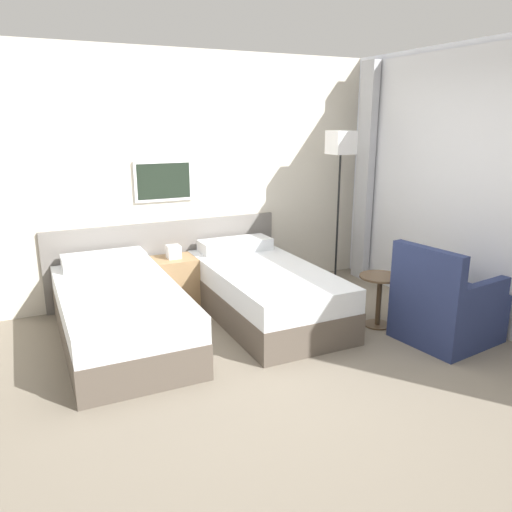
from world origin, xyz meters
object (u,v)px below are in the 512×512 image
bed_near_door (120,314)px  armchair (446,309)px  bed_near_window (264,291)px  nightstand (175,280)px  floor_lamp (341,155)px  side_table (379,291)px

bed_near_door → armchair: (2.70, -1.23, 0.02)m
armchair → bed_near_window: bearing=37.7°
nightstand → floor_lamp: size_ratio=0.36×
bed_near_door → floor_lamp: bearing=9.4°
nightstand → bed_near_door: bearing=-134.7°
side_table → floor_lamp: bearing=76.6°
nightstand → floor_lamp: bearing=-9.0°
nightstand → floor_lamp: (1.90, -0.30, 1.32)m
bed_near_window → armchair: 1.75m
bed_near_window → side_table: size_ratio=3.84×
bed_near_window → floor_lamp: (1.18, 0.43, 1.32)m
nightstand → armchair: armchair is taller
bed_near_window → armchair: (1.24, -1.23, 0.02)m
floor_lamp → armchair: floor_lamp is taller
floor_lamp → armchair: size_ratio=2.01×
bed_near_window → armchair: bearing=-44.7°
armchair → nightstand: bearing=37.5°
bed_near_window → nightstand: bearing=134.7°
bed_near_door → side_table: 2.46m
bed_near_window → floor_lamp: 1.82m
bed_near_door → floor_lamp: (2.63, 0.43, 1.32)m
side_table → armchair: armchair is taller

